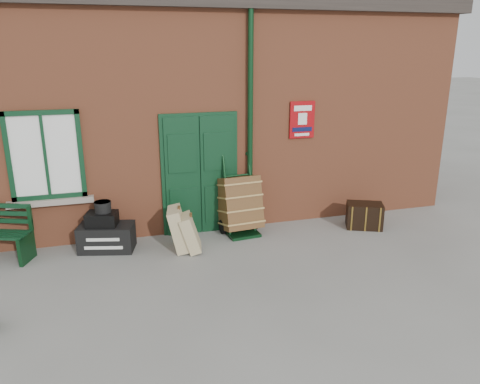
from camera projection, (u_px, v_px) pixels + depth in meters
name	position (u px, v px, depth m)	size (l,w,h in m)	color
ground	(238.00, 262.00, 7.68)	(80.00, 80.00, 0.00)	gray
station_building	(193.00, 105.00, 10.24)	(10.30, 4.30, 4.36)	#AA5736
houdini_trunk	(107.00, 237.00, 8.06)	(0.92, 0.50, 0.46)	black
strongbox	(102.00, 219.00, 7.95)	(0.50, 0.37, 0.23)	black
hatbox	(103.00, 207.00, 7.92)	(0.28, 0.28, 0.18)	black
suitcase_back	(179.00, 229.00, 8.01)	(0.21, 0.53, 0.74)	tan
suitcase_front	(190.00, 233.00, 7.99)	(0.19, 0.48, 0.64)	tan
porter_trolley	(240.00, 204.00, 8.73)	(0.77, 0.83, 1.47)	black
dark_trunk	(364.00, 215.00, 9.07)	(0.67, 0.44, 0.48)	black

